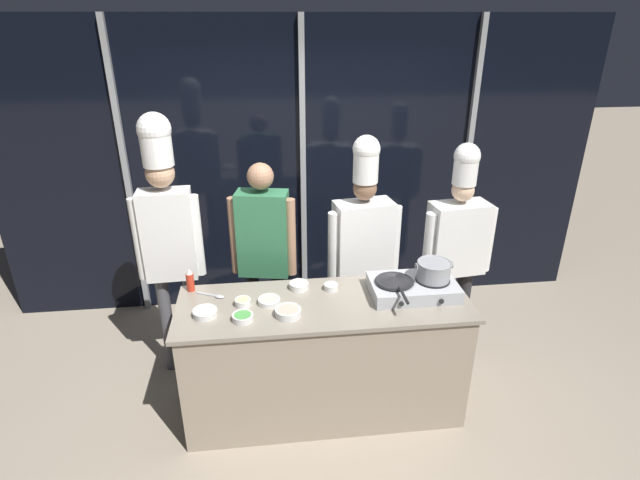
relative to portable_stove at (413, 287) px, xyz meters
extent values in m
plane|color=gray|center=(-0.62, -0.04, -0.96)|extent=(24.00, 24.00, 0.00)
cube|color=black|center=(-0.62, 1.59, 0.39)|extent=(5.57, 0.04, 2.70)
cube|color=gray|center=(-2.20, 1.54, 0.39)|extent=(0.05, 0.05, 2.70)
cube|color=gray|center=(-0.62, 1.54, 0.39)|extent=(0.05, 0.05, 2.70)
cube|color=gray|center=(0.95, 1.54, 0.39)|extent=(0.05, 0.05, 2.70)
cube|color=gray|center=(-0.62, -0.04, -0.52)|extent=(1.93, 0.65, 0.88)
cube|color=gray|center=(-0.62, -0.04, -0.07)|extent=(1.99, 0.68, 0.03)
cube|color=#B2B5BA|center=(0.00, 0.00, 0.00)|extent=(0.59, 0.38, 0.10)
cylinder|color=black|center=(-0.14, 0.00, 0.05)|extent=(0.24, 0.24, 0.01)
cylinder|color=black|center=(-0.14, -0.20, 0.00)|extent=(0.03, 0.01, 0.03)
cylinder|color=black|center=(0.14, 0.00, 0.05)|extent=(0.24, 0.24, 0.01)
cylinder|color=black|center=(0.14, -0.20, 0.00)|extent=(0.03, 0.01, 0.03)
cylinder|color=#232326|center=(-0.14, 0.00, 0.06)|extent=(0.25, 0.25, 0.01)
cone|color=#232326|center=(-0.14, 0.00, 0.07)|extent=(0.27, 0.27, 0.04)
cylinder|color=black|center=(-0.14, -0.23, 0.08)|extent=(0.02, 0.20, 0.02)
cylinder|color=#93969B|center=(0.14, 0.00, 0.12)|extent=(0.23, 0.23, 0.13)
torus|color=#93969B|center=(0.14, 0.00, 0.18)|extent=(0.23, 0.23, 0.01)
torus|color=#93969B|center=(0.01, 0.00, 0.16)|extent=(0.01, 0.05, 0.05)
torus|color=#93969B|center=(0.26, 0.00, 0.16)|extent=(0.01, 0.05, 0.05)
cylinder|color=red|center=(-1.54, 0.23, 0.02)|extent=(0.05, 0.05, 0.13)
cone|color=white|center=(-1.54, 0.23, 0.10)|extent=(0.05, 0.05, 0.04)
cylinder|color=white|center=(-0.99, -0.02, -0.03)|extent=(0.15, 0.15, 0.04)
torus|color=white|center=(-0.99, -0.02, -0.02)|extent=(0.15, 0.15, 0.01)
cylinder|color=beige|center=(-0.99, -0.02, -0.02)|extent=(0.12, 0.12, 0.02)
cylinder|color=white|center=(-1.41, -0.11, -0.03)|extent=(0.16, 0.16, 0.04)
torus|color=white|center=(-1.41, -0.11, -0.01)|extent=(0.16, 0.16, 0.01)
cylinder|color=white|center=(-1.41, -0.11, -0.02)|extent=(0.13, 0.13, 0.02)
cylinder|color=white|center=(-1.17, -0.20, -0.03)|extent=(0.13, 0.13, 0.04)
torus|color=white|center=(-1.17, -0.20, -0.01)|extent=(0.14, 0.14, 0.01)
cylinder|color=#4C9E47|center=(-1.17, -0.20, -0.02)|extent=(0.11, 0.11, 0.02)
cylinder|color=white|center=(-0.88, -0.18, -0.03)|extent=(0.17, 0.17, 0.05)
torus|color=white|center=(-0.88, -0.18, 0.00)|extent=(0.17, 0.17, 0.01)
cylinder|color=#EAA893|center=(-0.88, -0.18, -0.01)|extent=(0.14, 0.14, 0.03)
cylinder|color=white|center=(-1.17, -0.02, -0.03)|extent=(0.11, 0.11, 0.05)
torus|color=white|center=(-1.17, -0.02, -0.01)|extent=(0.11, 0.11, 0.01)
cylinder|color=#E0C689|center=(-1.17, -0.02, -0.02)|extent=(0.09, 0.09, 0.03)
cylinder|color=white|center=(-0.56, 0.12, -0.03)|extent=(0.10, 0.10, 0.04)
torus|color=white|center=(-0.56, 0.12, -0.01)|extent=(0.10, 0.10, 0.01)
cylinder|color=silver|center=(-0.56, 0.12, -0.02)|extent=(0.08, 0.08, 0.02)
cylinder|color=white|center=(-0.78, 0.16, -0.03)|extent=(0.13, 0.13, 0.04)
torus|color=white|center=(-0.78, 0.16, -0.01)|extent=(0.14, 0.14, 0.01)
cylinder|color=silver|center=(-0.78, 0.16, -0.02)|extent=(0.11, 0.11, 0.02)
cube|color=#B2B5BA|center=(-1.43, 0.15, -0.05)|extent=(0.14, 0.07, 0.01)
ellipsoid|color=#B2B5BA|center=(-1.33, 0.10, -0.04)|extent=(0.08, 0.07, 0.02)
cylinder|color=#4C4C51|center=(-1.61, 0.57, -0.53)|extent=(0.10, 0.10, 0.85)
cylinder|color=#4C4C51|center=(-1.81, 0.56, -0.53)|extent=(0.10, 0.10, 0.85)
cube|color=white|center=(-1.71, 0.57, 0.24)|extent=(0.38, 0.21, 0.69)
cylinder|color=white|center=(-1.50, 0.55, 0.23)|extent=(0.07, 0.07, 0.63)
cylinder|color=white|center=(-1.92, 0.53, 0.23)|extent=(0.07, 0.07, 0.63)
sphere|color=tan|center=(-1.71, 0.57, 0.71)|extent=(0.20, 0.20, 0.20)
cylinder|color=white|center=(-1.71, 0.57, 0.89)|extent=(0.21, 0.21, 0.25)
sphere|color=white|center=(-1.71, 0.57, 1.02)|extent=(0.23, 0.23, 0.23)
cylinder|color=#232326|center=(-0.91, 0.58, -0.55)|extent=(0.10, 0.10, 0.82)
cylinder|color=#232326|center=(-1.12, 0.62, -0.55)|extent=(0.10, 0.10, 0.82)
cube|color=#33754C|center=(-1.01, 0.60, 0.20)|extent=(0.42, 0.27, 0.67)
cylinder|color=#A87A5B|center=(-0.81, 0.53, 0.19)|extent=(0.08, 0.08, 0.61)
cylinder|color=#A87A5B|center=(-1.23, 0.61, 0.19)|extent=(0.08, 0.08, 0.61)
sphere|color=#A87A5B|center=(-1.01, 0.60, 0.65)|extent=(0.20, 0.20, 0.20)
cylinder|color=#2D3856|center=(-0.11, 0.64, -0.58)|extent=(0.12, 0.12, 0.76)
cylinder|color=#2D3856|center=(-0.36, 0.60, -0.58)|extent=(0.12, 0.12, 0.76)
cube|color=white|center=(-0.23, 0.62, 0.10)|extent=(0.48, 0.30, 0.61)
cylinder|color=white|center=(0.02, 0.62, 0.08)|extent=(0.09, 0.09, 0.56)
cylinder|color=white|center=(-0.48, 0.54, 0.08)|extent=(0.09, 0.09, 0.56)
sphere|color=brown|center=(-0.23, 0.62, 0.52)|extent=(0.18, 0.18, 0.18)
cylinder|color=white|center=(-0.23, 0.62, 0.70)|extent=(0.19, 0.19, 0.25)
sphere|color=white|center=(-0.23, 0.62, 0.82)|extent=(0.20, 0.20, 0.20)
cylinder|color=#232326|center=(0.66, 0.62, -0.59)|extent=(0.12, 0.12, 0.74)
cylinder|color=#232326|center=(0.41, 0.59, -0.59)|extent=(0.12, 0.12, 0.74)
cube|color=white|center=(0.54, 0.60, 0.07)|extent=(0.48, 0.29, 0.59)
cylinder|color=white|center=(0.80, 0.60, 0.05)|extent=(0.09, 0.09, 0.55)
cylinder|color=white|center=(0.29, 0.54, 0.05)|extent=(0.09, 0.09, 0.55)
sphere|color=beige|center=(0.54, 0.60, 0.48)|extent=(0.18, 0.18, 0.18)
cylinder|color=white|center=(0.54, 0.60, 0.64)|extent=(0.18, 0.18, 0.22)
sphere|color=white|center=(0.54, 0.60, 0.75)|extent=(0.20, 0.20, 0.20)
camera|label=1|loc=(-0.99, -2.91, 1.72)|focal=28.00mm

